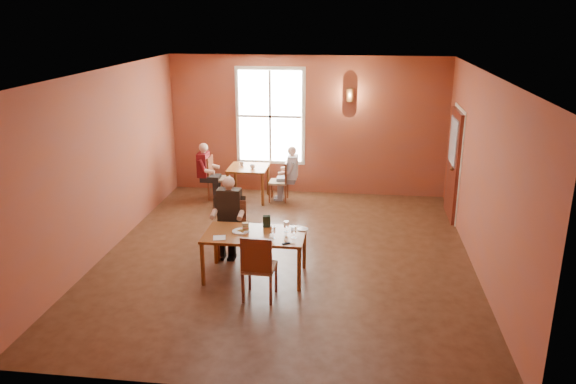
# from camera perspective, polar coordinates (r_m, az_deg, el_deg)

# --- Properties ---
(ground) EXTENTS (6.00, 7.00, 0.01)m
(ground) POSITION_cam_1_polar(r_m,az_deg,el_deg) (9.37, -0.15, -6.49)
(ground) COLOR brown
(ground) RESTS_ON ground
(wall_back) EXTENTS (6.00, 0.04, 3.00)m
(wall_back) POSITION_cam_1_polar(r_m,az_deg,el_deg) (12.25, 1.95, 6.73)
(wall_back) COLOR brown
(wall_back) RESTS_ON ground
(wall_front) EXTENTS (6.00, 0.04, 3.00)m
(wall_front) POSITION_cam_1_polar(r_m,az_deg,el_deg) (5.61, -4.79, -7.17)
(wall_front) COLOR brown
(wall_front) RESTS_ON ground
(wall_left) EXTENTS (0.04, 7.00, 3.00)m
(wall_left) POSITION_cam_1_polar(r_m,az_deg,el_deg) (9.70, -18.05, 2.85)
(wall_left) COLOR brown
(wall_left) RESTS_ON ground
(wall_right) EXTENTS (0.04, 7.00, 3.00)m
(wall_right) POSITION_cam_1_polar(r_m,az_deg,el_deg) (8.99, 19.16, 1.60)
(wall_right) COLOR brown
(wall_right) RESTS_ON ground
(ceiling) EXTENTS (6.00, 7.00, 0.04)m
(ceiling) POSITION_cam_1_polar(r_m,az_deg,el_deg) (8.58, -0.17, 12.07)
(ceiling) COLOR white
(ceiling) RESTS_ON wall_back
(window) EXTENTS (1.36, 0.10, 1.96)m
(window) POSITION_cam_1_polar(r_m,az_deg,el_deg) (12.26, -1.82, 7.69)
(window) COLOR white
(window) RESTS_ON wall_back
(door) EXTENTS (0.12, 1.04, 2.10)m
(door) POSITION_cam_1_polar(r_m,az_deg,el_deg) (11.28, 16.39, 2.68)
(door) COLOR maroon
(door) RESTS_ON ground
(wall_sconce) EXTENTS (0.16, 0.16, 0.28)m
(wall_sconce) POSITION_cam_1_polar(r_m,az_deg,el_deg) (11.98, 6.29, 9.78)
(wall_sconce) COLOR brown
(wall_sconce) RESTS_ON wall_back
(main_table) EXTENTS (1.50, 0.85, 0.70)m
(main_table) POSITION_cam_1_polar(r_m,az_deg,el_deg) (8.56, -3.36, -6.42)
(main_table) COLOR brown
(main_table) RESTS_ON ground
(chair_diner_main) EXTENTS (0.41, 0.41, 0.93)m
(chair_diner_main) POSITION_cam_1_polar(r_m,az_deg,el_deg) (9.19, -5.71, -3.95)
(chair_diner_main) COLOR #532819
(chair_diner_main) RESTS_ON ground
(diner_main) EXTENTS (0.51, 0.51, 1.27)m
(diner_main) POSITION_cam_1_polar(r_m,az_deg,el_deg) (9.11, -5.79, -3.03)
(diner_main) COLOR #352018
(diner_main) RESTS_ON ground
(chair_empty) EXTENTS (0.45, 0.45, 0.98)m
(chair_empty) POSITION_cam_1_polar(r_m,az_deg,el_deg) (7.90, -2.90, -7.49)
(chair_empty) COLOR #593416
(chair_empty) RESTS_ON ground
(plate_food) EXTENTS (0.29, 0.29, 0.03)m
(plate_food) POSITION_cam_1_polar(r_m,az_deg,el_deg) (8.49, -4.83, -3.95)
(plate_food) COLOR white
(plate_food) RESTS_ON main_table
(sandwich) EXTENTS (0.12, 0.11, 0.11)m
(sandwich) POSITION_cam_1_polar(r_m,az_deg,el_deg) (8.50, -4.35, -3.61)
(sandwich) COLOR tan
(sandwich) RESTS_ON main_table
(goblet_a) EXTENTS (0.09, 0.09, 0.18)m
(goblet_a) POSITION_cam_1_polar(r_m,az_deg,el_deg) (8.43, -0.18, -3.49)
(goblet_a) COLOR white
(goblet_a) RESTS_ON main_table
(goblet_b) EXTENTS (0.09, 0.09, 0.19)m
(goblet_b) POSITION_cam_1_polar(r_m,az_deg,el_deg) (8.21, 0.58, -4.07)
(goblet_b) COLOR white
(goblet_b) RESTS_ON main_table
(goblet_c) EXTENTS (0.08, 0.08, 0.20)m
(goblet_c) POSITION_cam_1_polar(r_m,az_deg,el_deg) (8.20, -1.56, -4.08)
(goblet_c) COLOR white
(goblet_c) RESTS_ON main_table
(menu_stand) EXTENTS (0.12, 0.08, 0.19)m
(menu_stand) POSITION_cam_1_polar(r_m,az_deg,el_deg) (8.61, -2.18, -3.01)
(menu_stand) COLOR black
(menu_stand) RESTS_ON main_table
(knife) EXTENTS (0.18, 0.04, 0.00)m
(knife) POSITION_cam_1_polar(r_m,az_deg,el_deg) (8.20, -4.15, -4.84)
(knife) COLOR silver
(knife) RESTS_ON main_table
(napkin) EXTENTS (0.22, 0.22, 0.01)m
(napkin) POSITION_cam_1_polar(r_m,az_deg,el_deg) (8.30, -6.99, -4.63)
(napkin) COLOR white
(napkin) RESTS_ON main_table
(side_plate) EXTENTS (0.19, 0.19, 0.01)m
(side_plate) POSITION_cam_1_polar(r_m,az_deg,el_deg) (8.55, 1.50, -3.79)
(side_plate) COLOR white
(side_plate) RESTS_ON main_table
(sunglasses) EXTENTS (0.13, 0.10, 0.02)m
(sunglasses) POSITION_cam_1_polar(r_m,az_deg,el_deg) (8.04, -0.17, -5.24)
(sunglasses) COLOR black
(sunglasses) RESTS_ON main_table
(second_table) EXTENTS (0.82, 0.82, 0.72)m
(second_table) POSITION_cam_1_polar(r_m,az_deg,el_deg) (12.04, -4.02, 0.90)
(second_table) COLOR brown
(second_table) RESTS_ON ground
(chair_diner_white) EXTENTS (0.38, 0.38, 0.87)m
(chair_diner_white) POSITION_cam_1_polar(r_m,az_deg,el_deg) (11.91, -0.96, 1.13)
(chair_diner_white) COLOR #472918
(chair_diner_white) RESTS_ON ground
(diner_white) EXTENTS (0.45, 0.45, 1.14)m
(diner_white) POSITION_cam_1_polar(r_m,az_deg,el_deg) (11.87, -0.82, 1.74)
(diner_white) COLOR white
(diner_white) RESTS_ON ground
(chair_diner_maroon) EXTENTS (0.41, 0.41, 0.92)m
(chair_diner_maroon) POSITION_cam_1_polar(r_m,az_deg,el_deg) (12.15, -7.04, 1.46)
(chair_diner_maroon) COLOR brown
(chair_diner_maroon) RESTS_ON ground
(diner_maroon) EXTENTS (0.48, 0.48, 1.19)m
(diner_maroon) POSITION_cam_1_polar(r_m,az_deg,el_deg) (12.12, -7.20, 2.07)
(diner_maroon) COLOR maroon
(diner_maroon) RESTS_ON ground
(cup_a) EXTENTS (0.13, 0.13, 0.08)m
(cup_a) POSITION_cam_1_polar(r_m,az_deg,el_deg) (11.80, -3.61, 2.59)
(cup_a) COLOR white
(cup_a) RESTS_ON second_table
(cup_b) EXTENTS (0.11, 0.11, 0.09)m
(cup_b) POSITION_cam_1_polar(r_m,az_deg,el_deg) (12.06, -4.71, 2.91)
(cup_b) COLOR white
(cup_b) RESTS_ON second_table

